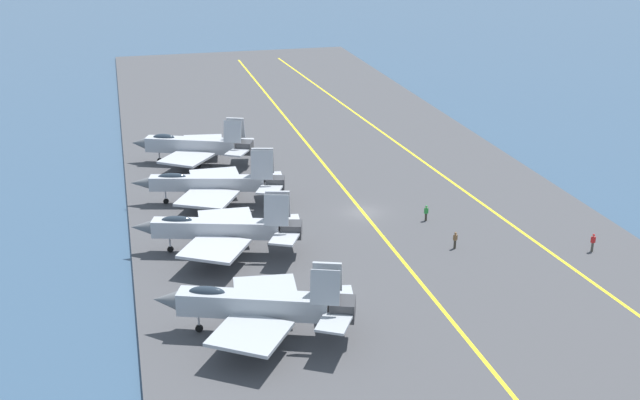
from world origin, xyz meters
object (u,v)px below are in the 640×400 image
(parked_jet_third, at_px, (212,183))
(crew_red_vest, at_px, (593,242))
(crew_brown_vest, at_px, (455,239))
(parked_jet_nearest, at_px, (257,305))
(crew_green_vest, at_px, (426,212))
(parked_jet_second, at_px, (220,229))
(parked_jet_fourth, at_px, (194,145))

(parked_jet_third, relative_size, crew_red_vest, 9.25)
(crew_brown_vest, bearing_deg, parked_jet_third, 50.18)
(parked_jet_nearest, bearing_deg, parked_jet_third, -0.32)
(parked_jet_third, relative_size, crew_green_vest, 9.90)
(parked_jet_nearest, xyz_separation_m, crew_red_vest, (7.48, -33.97, -1.64))
(parked_jet_nearest, bearing_deg, crew_brown_vest, -61.95)
(crew_brown_vest, distance_m, crew_green_vest, 7.31)
(parked_jet_second, distance_m, crew_brown_vest, 22.65)
(parked_jet_second, relative_size, parked_jet_third, 0.96)
(parked_jet_third, distance_m, crew_brown_vest, 27.75)
(parked_jet_second, xyz_separation_m, parked_jet_third, (13.27, -0.86, -0.09))
(parked_jet_second, height_order, crew_red_vest, parked_jet_second)
(parked_jet_second, height_order, parked_jet_third, parked_jet_third)
(crew_brown_vest, xyz_separation_m, crew_green_vest, (7.30, 0.15, 0.01))
(parked_jet_nearest, xyz_separation_m, parked_jet_third, (29.18, -0.16, -0.20))
(crew_brown_vest, relative_size, crew_green_vest, 0.99)
(parked_jet_third, bearing_deg, parked_jet_fourth, 2.02)
(parked_jet_nearest, xyz_separation_m, crew_green_vest, (18.73, -21.30, -1.71))
(parked_jet_nearest, xyz_separation_m, parked_jet_second, (15.91, 0.69, -0.11))
(crew_green_vest, bearing_deg, parked_jet_third, 63.71)
(parked_jet_fourth, bearing_deg, parked_jet_second, 179.29)
(parked_jet_third, xyz_separation_m, crew_brown_vest, (-17.75, -21.29, -1.51))
(crew_green_vest, bearing_deg, crew_red_vest, -131.61)
(parked_jet_nearest, relative_size, crew_brown_vest, 9.34)
(parked_jet_fourth, height_order, crew_brown_vest, parked_jet_fourth)
(parked_jet_fourth, height_order, crew_green_vest, parked_jet_fourth)
(parked_jet_second, bearing_deg, crew_red_vest, -103.66)
(parked_jet_nearest, bearing_deg, parked_jet_fourth, 0.46)
(parked_jet_fourth, xyz_separation_m, crew_brown_vest, (-32.30, -21.80, -1.53))
(crew_brown_vest, height_order, crew_red_vest, crew_red_vest)
(parked_jet_second, relative_size, crew_green_vest, 9.53)
(parked_jet_third, bearing_deg, crew_red_vest, -122.69)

